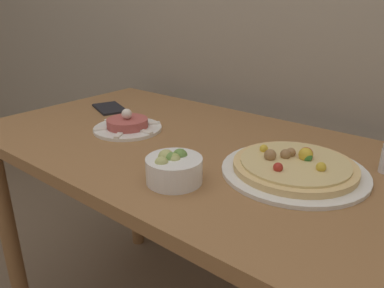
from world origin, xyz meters
TOP-DOWN VIEW (x-y plane):
  - dining_table at (0.00, 0.37)m, footprint 1.48×0.74m
  - pizza_plate at (0.25, 0.38)m, footprint 0.35×0.35m
  - tartare_plate at (-0.29, 0.33)m, footprint 0.22×0.22m
  - small_bowl at (0.06, 0.16)m, footprint 0.13×0.13m
  - napkin at (-0.53, 0.45)m, footprint 0.18×0.14m

SIDE VIEW (x-z plane):
  - dining_table at x=0.00m, z-range 0.29..1.09m
  - napkin at x=-0.53m, z-range 0.80..0.81m
  - pizza_plate at x=0.25m, z-range 0.78..0.84m
  - tartare_plate at x=-0.29m, z-range 0.78..0.85m
  - small_bowl at x=0.06m, z-range 0.79..0.87m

